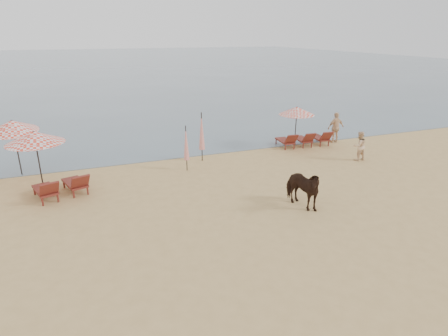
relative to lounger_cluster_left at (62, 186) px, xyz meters
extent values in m
plane|color=tan|center=(6.06, -6.99, -0.45)|extent=(120.00, 120.00, 0.00)
cube|color=#51606B|center=(6.06, 73.01, -0.45)|extent=(160.00, 140.00, 0.06)
cube|color=maroon|center=(-0.61, 0.06, -0.09)|extent=(1.07, 1.58, 0.08)
cube|color=maroon|center=(-0.38, -0.68, 0.20)|extent=(0.78, 0.65, 0.64)
cube|color=maroon|center=(0.47, 0.39, -0.09)|extent=(1.07, 1.58, 0.08)
cube|color=maroon|center=(0.70, -0.35, 0.20)|extent=(0.78, 0.65, 0.64)
cube|color=maroon|center=(11.61, 2.94, -0.10)|extent=(0.73, 1.42, 0.08)
cube|color=maroon|center=(11.57, 2.20, 0.17)|extent=(0.67, 0.49, 0.61)
cube|color=maroon|center=(12.70, 2.87, -0.10)|extent=(0.73, 1.42, 0.08)
cube|color=maroon|center=(12.65, 2.13, 0.17)|extent=(0.67, 0.49, 0.61)
cube|color=maroon|center=(13.78, 2.80, -0.10)|extent=(0.73, 1.42, 0.08)
cube|color=maroon|center=(13.74, 2.06, 0.17)|extent=(0.67, 0.49, 0.61)
cylinder|color=black|center=(-0.76, 0.93, 0.71)|extent=(0.05, 0.05, 2.31)
cone|color=red|center=(-0.76, 0.93, 1.81)|extent=(2.21, 2.21, 0.47)
sphere|color=black|center=(-0.76, 0.93, 2.02)|extent=(0.08, 0.08, 0.08)
cylinder|color=black|center=(-1.82, 3.25, 0.72)|extent=(0.05, 0.05, 2.34)
cone|color=red|center=(-1.82, 3.25, 1.83)|extent=(2.07, 2.11, 0.70)
sphere|color=black|center=(-1.82, 3.25, 2.05)|extent=(0.09, 0.09, 0.09)
cylinder|color=black|center=(11.97, 2.48, 0.63)|extent=(0.05, 0.05, 2.17)
cone|color=red|center=(11.97, 2.48, 1.67)|extent=(1.93, 1.93, 0.43)
sphere|color=black|center=(11.97, 2.48, 1.86)|extent=(0.08, 0.08, 0.08)
cylinder|color=black|center=(6.49, 2.27, 0.78)|extent=(0.05, 0.05, 2.47)
cone|color=red|center=(6.49, 2.27, 1.08)|extent=(0.30, 0.30, 1.85)
cylinder|color=black|center=(5.39, 1.18, 0.62)|extent=(0.05, 0.05, 2.15)
cone|color=red|center=(5.39, 1.18, 0.88)|extent=(0.26, 0.26, 1.61)
imported|color=black|center=(8.27, -4.13, 0.32)|extent=(1.27, 1.97, 1.53)
imported|color=#DFB58B|center=(13.90, -0.45, 0.29)|extent=(0.74, 0.58, 1.49)
imported|color=#E3B98E|center=(14.79, 2.69, 0.44)|extent=(1.05, 0.44, 1.79)
camera|label=1|loc=(1.17, -14.90, 5.68)|focal=30.00mm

